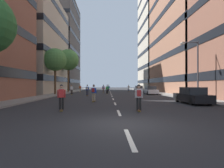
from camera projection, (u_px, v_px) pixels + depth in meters
name	position (u px, v px, depth m)	size (l,w,h in m)	color
ground_plane	(111.00, 93.00, 34.05)	(160.04, 160.04, 0.00)	#28282B
sidewalk_left	(67.00, 92.00, 37.10)	(2.68, 73.35, 0.14)	gray
sidewalk_right	(154.00, 92.00, 37.66)	(2.68, 73.35, 0.14)	gray
lane_markings	(111.00, 93.00, 35.37)	(0.16, 62.20, 0.01)	silver
building_left_mid	(30.00, 46.00, 35.56)	(12.45, 17.57, 19.80)	#B2A893
building_left_far	(57.00, 45.00, 54.92)	(12.45, 17.81, 29.22)	#4C4744
building_right_mid	(189.00, 28.00, 36.56)	(12.45, 23.64, 28.38)	#9E6B51
building_right_far	(161.00, 33.00, 55.92)	(12.45, 17.94, 37.78)	#BCB29E
parked_car_near	(150.00, 90.00, 30.72)	(1.82, 4.40, 1.52)	silver
parked_car_mid	(192.00, 96.00, 15.63)	(1.82, 4.40, 1.52)	black
parked_car_far	(139.00, 89.00, 42.08)	(1.82, 4.40, 1.52)	silver
street_tree_mid	(55.00, 60.00, 28.93)	(3.89, 3.89, 7.91)	#4C3823
street_tree_far	(68.00, 60.00, 38.68)	(4.84, 4.84, 9.82)	#4C3823
streetlamp_right	(195.00, 64.00, 18.80)	(2.13, 0.30, 6.50)	#3F3F44
skater_0	(129.00, 88.00, 43.82)	(0.54, 0.91, 1.78)	brown
skater_1	(109.00, 88.00, 41.23)	(0.55, 0.92, 1.78)	brown
skater_2	(72.00, 89.00, 29.47)	(0.57, 0.92, 1.78)	brown
skater_3	(107.00, 89.00, 31.12)	(0.54, 0.91, 1.78)	brown
skater_4	(61.00, 96.00, 11.19)	(0.57, 0.92, 1.78)	brown
skater_5	(80.00, 88.00, 40.27)	(0.57, 0.92, 1.78)	brown
skater_6	(94.00, 92.00, 17.14)	(0.57, 0.92, 1.78)	brown
skater_7	(139.00, 96.00, 10.99)	(0.56, 0.92, 1.78)	brown
skater_8	(103.00, 88.00, 35.93)	(0.53, 0.90, 1.78)	brown
skater_9	(87.00, 89.00, 26.84)	(0.53, 0.90, 1.78)	brown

